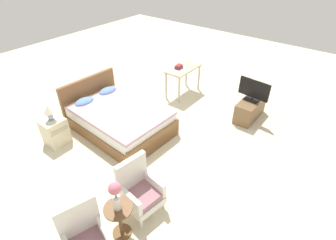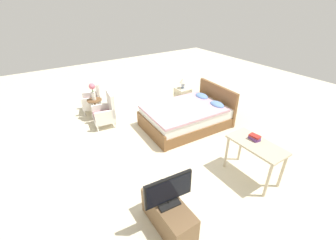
# 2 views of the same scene
# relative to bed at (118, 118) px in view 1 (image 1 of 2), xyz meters

# --- Properties ---
(ground_plane) EXTENTS (16.00, 16.00, 0.00)m
(ground_plane) POSITION_rel_bed_xyz_m (0.12, -1.06, -0.30)
(ground_plane) COLOR beige
(bed) EXTENTS (1.58, 2.25, 0.96)m
(bed) POSITION_rel_bed_xyz_m (0.00, 0.00, 0.00)
(bed) COLOR brown
(bed) RESTS_ON ground_plane
(armchair_by_window_left) EXTENTS (0.68, 0.68, 0.92)m
(armchair_by_window_left) POSITION_rel_bed_xyz_m (-2.24, -1.80, 0.08)
(armchair_by_window_left) COLOR white
(armchair_by_window_left) RESTS_ON ground_plane
(armchair_by_window_right) EXTENTS (0.61, 0.61, 0.92)m
(armchair_by_window_right) POSITION_rel_bed_xyz_m (-1.23, -1.80, 0.08)
(armchair_by_window_right) COLOR white
(armchair_by_window_right) RESTS_ON ground_plane
(side_table) EXTENTS (0.40, 0.40, 0.59)m
(side_table) POSITION_rel_bed_xyz_m (-1.75, -1.90, 0.07)
(side_table) COLOR brown
(side_table) RESTS_ON ground_plane
(flower_vase) EXTENTS (0.17, 0.17, 0.48)m
(flower_vase) POSITION_rel_bed_xyz_m (-1.75, -1.90, 0.58)
(flower_vase) COLOR silver
(flower_vase) RESTS_ON side_table
(nightstand) EXTENTS (0.44, 0.41, 0.57)m
(nightstand) POSITION_rel_bed_xyz_m (-1.12, 0.69, -0.01)
(nightstand) COLOR beige
(nightstand) RESTS_ON ground_plane
(table_lamp) EXTENTS (0.22, 0.22, 0.33)m
(table_lamp) POSITION_rel_bed_xyz_m (-1.12, 0.69, 0.49)
(table_lamp) COLOR #9EADC6
(table_lamp) RESTS_ON nightstand
(tv_stand) EXTENTS (0.96, 0.40, 0.48)m
(tv_stand) POSITION_rel_bed_xyz_m (2.25, -2.12, -0.06)
(tv_stand) COLOR brown
(tv_stand) RESTS_ON ground_plane
(tv_flatscreen) EXTENTS (0.23, 0.73, 0.50)m
(tv_flatscreen) POSITION_rel_bed_xyz_m (2.25, -2.12, 0.44)
(tv_flatscreen) COLOR black
(tv_flatscreen) RESTS_ON tv_stand
(vanity_desk) EXTENTS (1.04, 0.52, 0.77)m
(vanity_desk) POSITION_rel_bed_xyz_m (2.23, -0.18, 0.35)
(vanity_desk) COLOR beige
(vanity_desk) RESTS_ON ground_plane
(book_stack) EXTENTS (0.22, 0.15, 0.10)m
(book_stack) POSITION_rel_bed_xyz_m (2.12, -0.11, 0.52)
(book_stack) COLOR #66387A
(book_stack) RESTS_ON vanity_desk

